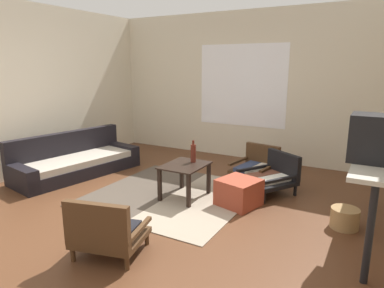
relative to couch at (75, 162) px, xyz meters
name	(u,v)px	position (x,y,z in m)	size (l,w,h in m)	color
ground_plane	(146,214)	(1.94, -0.70, -0.20)	(7.80, 7.80, 0.00)	#56331E
far_wall_with_window	(243,86)	(1.94, 2.36, 1.15)	(5.60, 0.13, 2.70)	beige
side_wall_left	(17,91)	(-0.72, -0.40, 1.15)	(0.12, 6.60, 2.70)	beige
area_rug	(172,195)	(1.87, -0.01, -0.20)	(2.03, 2.05, 0.01)	#4C4238
couch	(75,162)	(0.00, 0.00, 0.00)	(1.09, 2.09, 0.67)	black
coffee_table	(185,171)	(2.07, 0.00, 0.16)	(0.51, 0.63, 0.46)	black
armchair_by_window	(256,165)	(2.66, 1.17, 0.03)	(0.67, 0.69, 0.53)	#472D19
armchair_striped_foreground	(106,232)	(2.19, -1.61, 0.05)	(0.73, 0.67, 0.59)	#472D19
armchair_corner	(272,175)	(3.02, 0.77, 0.04)	(0.85, 0.86, 0.55)	black
ottoman_orange	(239,192)	(2.79, 0.11, -0.03)	(0.46, 0.46, 0.34)	#993D28
console_shelf	(378,164)	(4.29, -0.01, 0.59)	(0.41, 1.84, 0.89)	beige
crt_television	(381,139)	(4.29, -0.33, 0.90)	(0.52, 0.35, 0.43)	black
clay_vase	(382,136)	(4.29, 0.38, 0.80)	(0.25, 0.25, 0.31)	#935B38
glass_bottle	(193,153)	(2.11, 0.16, 0.38)	(0.07, 0.07, 0.30)	#5B2319
wicker_basket	(345,218)	(4.04, 0.10, -0.09)	(0.30, 0.30, 0.22)	#9E7A4C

